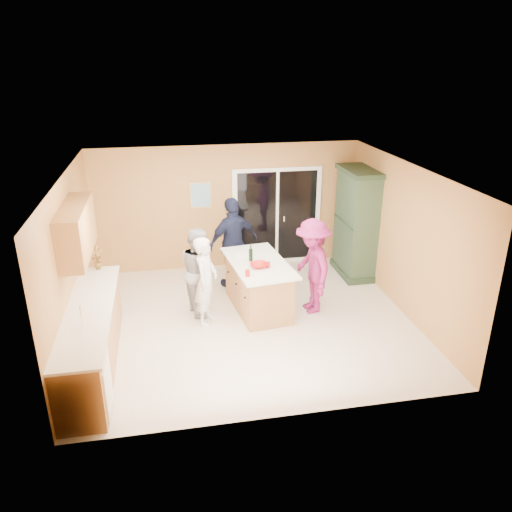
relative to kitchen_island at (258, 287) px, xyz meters
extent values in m
plane|color=silver|center=(-0.25, -0.40, -0.43)|extent=(5.50, 5.50, 0.00)
cube|color=silver|center=(-0.25, -0.40, 2.17)|extent=(5.50, 5.00, 0.10)
cube|color=#EFB762|center=(-0.25, 2.10, 0.87)|extent=(5.50, 0.10, 2.60)
cube|color=#EFB762|center=(-0.25, -2.90, 0.87)|extent=(5.50, 0.10, 2.60)
cube|color=#EFB762|center=(-3.00, -0.40, 0.87)|extent=(0.10, 5.00, 2.60)
cube|color=#EFB762|center=(2.50, -0.40, 0.87)|extent=(0.10, 5.00, 2.60)
cube|color=#B17844|center=(-2.70, -1.30, 0.02)|extent=(0.60, 3.00, 0.90)
cube|color=white|center=(-2.69, -2.40, -0.03)|extent=(0.62, 0.60, 0.72)
cube|color=silver|center=(-2.68, -1.30, 0.49)|extent=(0.65, 3.05, 0.04)
cylinder|color=silver|center=(-2.70, -1.80, 0.66)|extent=(0.02, 0.02, 0.30)
cube|color=#B17844|center=(-2.82, -0.60, 1.45)|extent=(0.35, 1.60, 0.75)
cube|color=white|center=(0.80, 2.07, 0.62)|extent=(1.90, 0.05, 2.10)
cube|color=black|center=(0.80, 2.05, 0.62)|extent=(1.70, 0.03, 1.94)
cube|color=white|center=(0.80, 2.05, 0.62)|extent=(0.06, 0.04, 1.94)
cube|color=silver|center=(0.95, 2.04, 0.57)|extent=(0.02, 0.03, 0.12)
cube|color=tan|center=(-0.80, 2.08, 1.17)|extent=(0.46, 0.03, 0.56)
cube|color=#558DB1|center=(-0.80, 2.06, 1.17)|extent=(0.38, 0.02, 0.48)
cube|color=#B17844|center=(0.00, 0.00, 0.01)|extent=(0.98, 1.62, 0.87)
cube|color=silver|center=(0.00, 0.00, 0.46)|extent=(1.15, 1.84, 0.04)
cube|color=black|center=(0.00, 0.00, -0.38)|extent=(0.89, 1.53, 0.10)
cube|color=#223823|center=(2.24, 1.17, -0.36)|extent=(0.61, 1.16, 0.13)
cube|color=#38543C|center=(2.24, 1.17, 0.67)|extent=(0.55, 1.09, 2.06)
cube|color=#223823|center=(2.24, 1.17, 1.74)|extent=(0.63, 1.20, 0.09)
imported|color=silver|center=(-0.95, -0.32, 0.34)|extent=(0.56, 0.66, 1.54)
imported|color=#ACACAE|center=(-1.02, 0.12, 0.35)|extent=(0.74, 0.87, 1.55)
imported|color=#171B33|center=(-0.29, 1.04, 0.47)|extent=(1.14, 0.81, 1.79)
imported|color=#901F64|center=(0.91, -0.23, 0.42)|extent=(0.72, 1.14, 1.70)
imported|color=#AE1913|center=(-0.04, -0.22, 0.52)|extent=(0.29, 0.29, 0.07)
imported|color=red|center=(-2.70, 0.12, 0.72)|extent=(0.23, 0.17, 0.42)
cylinder|color=#AE1913|center=(-0.28, -0.56, 0.54)|extent=(0.08, 0.08, 0.11)
cylinder|color=#AE1913|center=(0.12, -0.27, 0.53)|extent=(0.09, 0.09, 0.10)
cylinder|color=black|center=(-0.12, 0.08, 0.59)|extent=(0.07, 0.07, 0.22)
cylinder|color=black|center=(-0.12, 0.08, 0.74)|extent=(0.03, 0.03, 0.08)
cylinder|color=white|center=(-0.23, 0.36, 0.49)|extent=(0.23, 0.23, 0.02)
camera|label=1|loc=(-1.52, -7.85, 3.83)|focal=35.00mm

